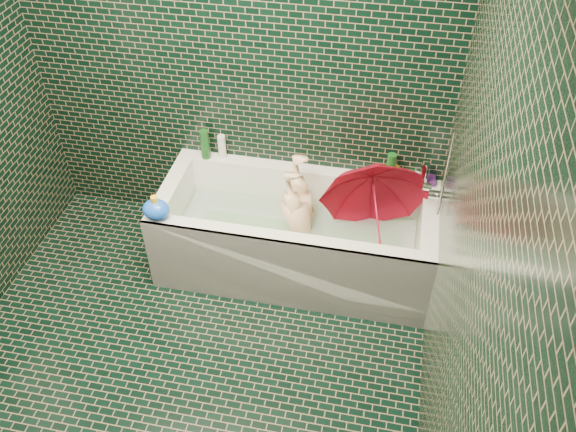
% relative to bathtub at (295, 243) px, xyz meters
% --- Properties ---
extents(floor, '(2.80, 2.80, 0.00)m').
position_rel_bathtub_xyz_m(floor, '(-0.45, -1.01, -0.21)').
color(floor, black).
rests_on(floor, ground).
extents(wall_back, '(2.80, 0.00, 2.80)m').
position_rel_bathtub_xyz_m(wall_back, '(-0.45, 0.39, 1.04)').
color(wall_back, black).
rests_on(wall_back, floor).
extents(wall_right, '(0.00, 2.80, 2.80)m').
position_rel_bathtub_xyz_m(wall_right, '(0.85, -1.01, 1.04)').
color(wall_right, black).
rests_on(wall_right, floor).
extents(bathtub, '(1.70, 0.75, 0.55)m').
position_rel_bathtub_xyz_m(bathtub, '(0.00, 0.00, 0.00)').
color(bathtub, white).
rests_on(bathtub, floor).
extents(bath_mat, '(1.35, 0.47, 0.01)m').
position_rel_bathtub_xyz_m(bath_mat, '(0.00, 0.02, -0.06)').
color(bath_mat, green).
rests_on(bath_mat, bathtub).
extents(water, '(1.48, 0.53, 0.00)m').
position_rel_bathtub_xyz_m(water, '(0.00, 0.02, 0.09)').
color(water, silver).
rests_on(water, bathtub).
extents(faucet, '(0.18, 0.19, 0.55)m').
position_rel_bathtub_xyz_m(faucet, '(0.81, 0.01, 0.56)').
color(faucet, silver).
rests_on(faucet, wall_right).
extents(child, '(1.01, 0.50, 0.33)m').
position_rel_bathtub_xyz_m(child, '(0.03, 0.05, 0.10)').
color(child, beige).
rests_on(child, bathtub).
extents(umbrella, '(0.91, 0.84, 0.93)m').
position_rel_bathtub_xyz_m(umbrella, '(0.48, 0.01, 0.34)').
color(umbrella, red).
rests_on(umbrella, bathtub).
extents(soap_bottle_a, '(0.13, 0.14, 0.27)m').
position_rel_bathtub_xyz_m(soap_bottle_a, '(0.72, 0.31, 0.34)').
color(soap_bottle_a, white).
rests_on(soap_bottle_a, bathtub).
extents(soap_bottle_b, '(0.08, 0.08, 0.17)m').
position_rel_bathtub_xyz_m(soap_bottle_b, '(0.78, 0.31, 0.34)').
color(soap_bottle_b, '#511D70').
rests_on(soap_bottle_b, bathtub).
extents(soap_bottle_c, '(0.16, 0.16, 0.15)m').
position_rel_bathtub_xyz_m(soap_bottle_c, '(0.64, 0.36, 0.34)').
color(soap_bottle_c, '#154A18').
rests_on(soap_bottle_c, bathtub).
extents(bottle_right_tall, '(0.07, 0.07, 0.20)m').
position_rel_bathtub_xyz_m(bottle_right_tall, '(0.53, 0.32, 0.44)').
color(bottle_right_tall, '#154A18').
rests_on(bottle_right_tall, bathtub).
extents(bottle_right_pump, '(0.06, 0.06, 0.18)m').
position_rel_bathtub_xyz_m(bottle_right_pump, '(0.74, 0.30, 0.43)').
color(bottle_right_pump, silver).
rests_on(bottle_right_pump, bathtub).
extents(bottle_left_tall, '(0.07, 0.07, 0.20)m').
position_rel_bathtub_xyz_m(bottle_left_tall, '(-0.66, 0.33, 0.44)').
color(bottle_left_tall, '#154A18').
rests_on(bottle_left_tall, bathtub).
extents(bottle_left_short, '(0.06, 0.06, 0.16)m').
position_rel_bathtub_xyz_m(bottle_left_short, '(-0.56, 0.36, 0.42)').
color(bottle_left_short, white).
rests_on(bottle_left_short, bathtub).
extents(rubber_duck, '(0.13, 0.11, 0.10)m').
position_rel_bathtub_xyz_m(rubber_duck, '(0.54, 0.35, 0.38)').
color(rubber_duck, '#FFAF1A').
rests_on(rubber_duck, bathtub).
extents(bath_toy, '(0.16, 0.13, 0.16)m').
position_rel_bathtub_xyz_m(bath_toy, '(-0.76, -0.30, 0.41)').
color(bath_toy, blue).
rests_on(bath_toy, bathtub).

